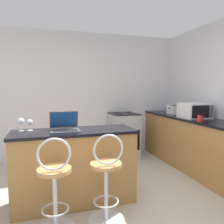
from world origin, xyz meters
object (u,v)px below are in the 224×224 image
(mug_red, at_px, (200,118))
(laptop, at_px, (65,126))
(toaster, at_px, (175,110))
(stove_range, at_px, (124,135))
(microwave, at_px, (195,110))
(bar_stool_near, at_px, (55,188))
(wine_glass_short, at_px, (21,122))
(mug_blue, at_px, (167,110))
(bar_stool_far, at_px, (106,181))
(wine_glass_tall, at_px, (30,123))

(mug_red, bearing_deg, laptop, -177.29)
(toaster, distance_m, mug_red, 1.03)
(stove_range, height_order, mug_red, mug_red)
(microwave, bearing_deg, bar_stool_near, -156.99)
(toaster, height_order, wine_glass_short, toaster)
(mug_blue, distance_m, mug_red, 1.44)
(wine_glass_short, bearing_deg, toaster, 19.77)
(bar_stool_near, bearing_deg, mug_red, 16.29)
(microwave, height_order, mug_red, microwave)
(wine_glass_short, bearing_deg, stove_range, 37.67)
(bar_stool_far, relative_size, laptop, 2.81)
(laptop, relative_size, stove_range, 0.37)
(toaster, bearing_deg, bar_stool_far, -138.85)
(bar_stool_far, distance_m, stove_range, 2.30)
(bar_stool_far, relative_size, mug_red, 10.08)
(stove_range, relative_size, mug_blue, 9.45)
(bar_stool_near, bearing_deg, wine_glass_short, 118.34)
(bar_stool_near, bearing_deg, wine_glass_tall, 111.15)
(toaster, bearing_deg, wine_glass_short, -160.23)
(laptop, bearing_deg, wine_glass_short, 168.58)
(toaster, xyz_separation_m, wine_glass_tall, (-2.69, -1.00, 0.01))
(laptop, distance_m, wine_glass_tall, 0.42)
(microwave, distance_m, mug_red, 0.44)
(bar_stool_near, distance_m, bar_stool_far, 0.54)
(mug_red, distance_m, wine_glass_tall, 2.49)
(laptop, height_order, wine_glass_tall, laptop)
(toaster, distance_m, wine_glass_short, 2.97)
(mug_red, bearing_deg, bar_stool_near, -163.71)
(bar_stool_far, xyz_separation_m, wine_glass_tall, (-0.79, 0.66, 0.57))
(bar_stool_far, xyz_separation_m, microwave, (1.90, 1.03, 0.61))
(mug_red, relative_size, wine_glass_tall, 0.71)
(bar_stool_far, bearing_deg, microwave, 28.59)
(bar_stool_near, xyz_separation_m, bar_stool_far, (0.54, 0.00, 0.00))
(mug_red, height_order, wine_glass_tall, wine_glass_tall)
(mug_blue, xyz_separation_m, wine_glass_tall, (-2.75, -1.41, 0.05))
(laptop, xyz_separation_m, toaster, (2.28, 1.11, 0.03))
(bar_stool_far, distance_m, mug_red, 1.89)
(laptop, xyz_separation_m, microwave, (2.28, 0.48, 0.07))
(toaster, xyz_separation_m, wine_glass_short, (-2.79, -1.00, 0.03))
(mug_blue, relative_size, wine_glass_short, 0.61)
(bar_stool_near, distance_m, mug_blue, 3.29)
(toaster, relative_size, stove_range, 0.27)
(bar_stool_near, bearing_deg, microwave, 23.01)
(wine_glass_short, distance_m, mug_red, 2.59)
(bar_stool_far, relative_size, wine_glass_short, 6.09)
(microwave, xyz_separation_m, mug_red, (-0.20, -0.38, -0.08))
(bar_stool_near, bearing_deg, stove_range, 54.33)
(mug_blue, distance_m, wine_glass_tall, 3.10)
(laptop, distance_m, mug_red, 2.08)
(laptop, relative_size, toaster, 1.36)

